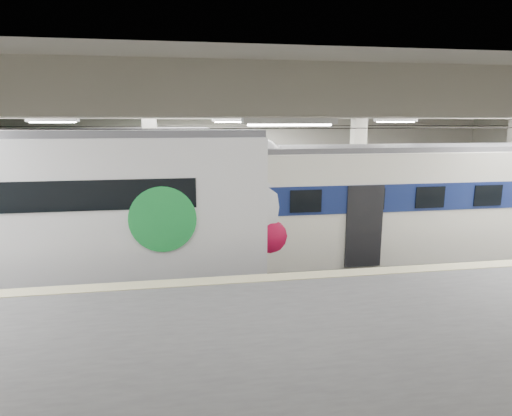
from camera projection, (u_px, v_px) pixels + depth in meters
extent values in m
cube|color=black|center=(244.00, 276.00, 14.00)|extent=(36.00, 24.00, 0.10)
cube|color=silver|center=(242.00, 100.00, 12.86)|extent=(36.00, 24.00, 0.20)
cube|color=beige|center=(219.00, 161.00, 23.09)|extent=(30.00, 0.10, 5.50)
cube|color=beige|center=(393.00, 377.00, 3.77)|extent=(30.00, 0.10, 5.50)
cube|color=#515154|center=(292.00, 373.00, 7.59)|extent=(30.00, 7.00, 1.10)
cube|color=beige|center=(261.00, 278.00, 10.62)|extent=(30.00, 0.50, 0.02)
cube|color=beige|center=(152.00, 181.00, 15.85)|extent=(0.50, 0.50, 5.50)
cube|color=beige|center=(357.00, 176.00, 17.12)|extent=(0.50, 0.50, 5.50)
cube|color=beige|center=(512.00, 173.00, 18.23)|extent=(0.50, 0.50, 5.50)
cube|color=beige|center=(243.00, 110.00, 12.92)|extent=(30.00, 18.00, 0.50)
cube|color=#59544C|center=(244.00, 272.00, 13.97)|extent=(30.00, 1.52, 0.16)
cube|color=#59544C|center=(227.00, 230.00, 19.29)|extent=(30.00, 1.52, 0.16)
cylinder|color=black|center=(243.00, 129.00, 13.03)|extent=(30.00, 0.03, 0.03)
cylinder|color=black|center=(226.00, 126.00, 18.35)|extent=(30.00, 0.03, 0.03)
cube|color=white|center=(253.00, 122.00, 11.05)|extent=(26.00, 8.40, 0.12)
cube|color=white|center=(35.00, 206.00, 12.51)|extent=(13.28, 2.96, 3.98)
ellipsoid|color=white|center=(259.00, 199.00, 13.56)|extent=(2.35, 2.90, 3.90)
ellipsoid|color=#BB0F39|center=(262.00, 226.00, 13.76)|extent=(2.49, 2.96, 2.39)
cylinder|color=green|center=(163.00, 220.00, 11.68)|extent=(1.84, 0.06, 1.84)
cube|color=#4C4C51|center=(28.00, 134.00, 12.08)|extent=(13.28, 2.43, 0.20)
cube|color=black|center=(43.00, 275.00, 12.94)|extent=(13.28, 2.07, 0.70)
cube|color=white|center=(433.00, 201.00, 14.57)|extent=(12.22, 2.68, 3.48)
cube|color=navy|center=(434.00, 189.00, 14.48)|extent=(12.26, 2.74, 0.85)
cube|color=red|center=(255.00, 222.00, 13.69)|extent=(0.08, 2.28, 1.91)
cube|color=black|center=(255.00, 177.00, 13.40)|extent=(0.08, 2.14, 1.25)
cube|color=#4C4C51|center=(438.00, 148.00, 14.20)|extent=(12.22, 2.09, 0.16)
cube|color=black|center=(428.00, 254.00, 14.95)|extent=(12.22, 1.88, 0.70)
cube|color=white|center=(32.00, 182.00, 17.53)|extent=(14.53, 2.94, 3.94)
cube|color=green|center=(31.00, 169.00, 17.43)|extent=(14.57, 3.00, 0.83)
cube|color=#4C4C51|center=(27.00, 130.00, 17.11)|extent=(14.53, 2.42, 0.16)
cube|color=black|center=(38.00, 233.00, 17.97)|extent=(14.53, 2.63, 0.60)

